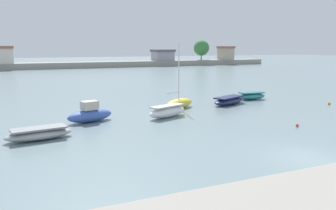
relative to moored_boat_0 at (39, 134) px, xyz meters
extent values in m
plane|color=slate|center=(13.50, -10.41, -0.40)|extent=(400.00, 400.00, 0.00)
ellipsoid|color=#9E9EA3|center=(0.00, 0.00, -0.04)|extent=(4.62, 2.26, 0.71)
cube|color=slate|center=(0.00, 0.00, 0.37)|extent=(3.71, 1.87, 0.13)
ellipsoid|color=#3856A8|center=(4.29, 4.20, 0.12)|extent=(4.29, 2.61, 1.04)
cube|color=#BCB2A3|center=(4.27, 4.19, 1.00)|extent=(1.50, 1.27, 0.72)
cube|color=black|center=(4.88, 4.38, 1.08)|extent=(0.33, 0.82, 0.51)
ellipsoid|color=white|center=(10.98, 3.28, 0.08)|extent=(4.42, 2.67, 0.96)
cube|color=#AFAFAF|center=(10.98, 3.28, 0.62)|extent=(3.55, 2.19, 0.12)
ellipsoid|color=yellow|center=(13.95, 6.88, 0.10)|extent=(4.02, 2.88, 1.00)
cylinder|color=silver|center=(13.82, 6.82, 3.43)|extent=(0.10, 0.10, 5.66)
cylinder|color=#B7B7BC|center=(13.01, 6.43, 1.31)|extent=(1.91, 0.99, 0.08)
ellipsoid|color=navy|center=(19.97, 6.87, -0.03)|extent=(5.25, 3.52, 0.74)
cube|color=#161E41|center=(19.97, 6.87, 0.41)|extent=(4.22, 2.88, 0.13)
ellipsoid|color=teal|center=(24.43, 8.71, -0.02)|extent=(3.73, 1.62, 0.76)
cube|color=#226367|center=(24.43, 8.71, 0.42)|extent=(2.99, 1.35, 0.12)
sphere|color=orange|center=(29.79, 2.16, -0.24)|extent=(0.31, 0.31, 0.31)
sphere|color=red|center=(18.83, -4.32, -0.28)|extent=(0.24, 0.24, 0.24)
cube|color=gray|center=(13.50, 80.39, 0.48)|extent=(135.94, 6.77, 1.76)
cube|color=beige|center=(-3.70, 79.97, 3.37)|extent=(4.22, 5.79, 4.03)
cube|color=#995B42|center=(-3.70, 79.97, 5.74)|extent=(4.64, 6.37, 0.70)
cube|color=#99939E|center=(43.74, 81.04, 2.82)|extent=(6.24, 5.64, 2.92)
cube|color=#565156|center=(43.74, 81.04, 4.63)|extent=(6.86, 6.21, 0.70)
cube|color=#B2A38E|center=(67.41, 79.42, 3.36)|extent=(3.94, 5.10, 3.99)
cube|color=#995B42|center=(67.41, 79.42, 5.70)|extent=(4.33, 5.61, 0.70)
cylinder|color=brown|center=(58.52, 81.25, 2.34)|extent=(0.36, 0.36, 1.97)
sphere|color=#387A3D|center=(58.52, 81.25, 5.49)|extent=(5.40, 5.40, 5.40)
camera|label=1|loc=(-1.10, -24.05, 5.83)|focal=36.38mm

